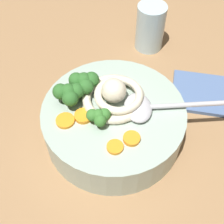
% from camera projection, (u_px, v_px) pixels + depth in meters
% --- Properties ---
extents(table_slab, '(1.24, 1.24, 0.04)m').
position_uv_depth(table_slab, '(113.00, 139.00, 0.56)').
color(table_slab, '#936D47').
rests_on(table_slab, ground).
extents(soup_bowl, '(0.23, 0.23, 0.07)m').
position_uv_depth(soup_bowl, '(112.00, 124.00, 0.51)').
color(soup_bowl, '#9EB2A3').
rests_on(soup_bowl, table_slab).
extents(noodle_pile, '(0.11, 0.11, 0.05)m').
position_uv_depth(noodle_pile, '(115.00, 96.00, 0.49)').
color(noodle_pile, beige).
rests_on(noodle_pile, soup_bowl).
extents(soup_spoon, '(0.18, 0.07, 0.02)m').
position_uv_depth(soup_spoon, '(147.00, 107.00, 0.48)').
color(soup_spoon, '#B7B7BC').
rests_on(soup_spoon, soup_bowl).
extents(broccoli_floret_beside_chili, '(0.05, 0.04, 0.04)m').
position_uv_depth(broccoli_floret_beside_chili, '(84.00, 82.00, 0.49)').
color(broccoli_floret_beside_chili, '#7A9E60').
rests_on(broccoli_floret_beside_chili, soup_bowl).
extents(broccoli_floret_center, '(0.04, 0.03, 0.03)m').
position_uv_depth(broccoli_floret_center, '(99.00, 116.00, 0.46)').
color(broccoli_floret_center, '#7A9E60').
rests_on(broccoli_floret_center, soup_bowl).
extents(broccoli_floret_beside_noodles, '(0.05, 0.04, 0.04)m').
position_uv_depth(broccoli_floret_beside_noodles, '(69.00, 93.00, 0.48)').
color(broccoli_floret_beside_noodles, '#7A9E60').
rests_on(broccoli_floret_beside_noodles, soup_bowl).
extents(carrot_slice_right, '(0.03, 0.03, 0.01)m').
position_uv_depth(carrot_slice_right, '(83.00, 114.00, 0.48)').
color(carrot_slice_right, orange).
rests_on(carrot_slice_right, soup_bowl).
extents(carrot_slice_extra_b, '(0.02, 0.02, 0.01)m').
position_uv_depth(carrot_slice_extra_b, '(115.00, 147.00, 0.45)').
color(carrot_slice_extra_b, orange).
rests_on(carrot_slice_extra_b, soup_bowl).
extents(carrot_slice_left, '(0.03, 0.03, 0.01)m').
position_uv_depth(carrot_slice_left, '(65.00, 121.00, 0.47)').
color(carrot_slice_left, orange).
rests_on(carrot_slice_left, soup_bowl).
extents(carrot_slice_front, '(0.03, 0.03, 0.01)m').
position_uv_depth(carrot_slice_front, '(132.00, 138.00, 0.45)').
color(carrot_slice_front, orange).
rests_on(carrot_slice_front, soup_bowl).
extents(drinking_glass, '(0.06, 0.06, 0.10)m').
position_uv_depth(drinking_glass, '(150.00, 27.00, 0.65)').
color(drinking_glass, silver).
rests_on(drinking_glass, table_slab).
extents(folded_napkin, '(0.19, 0.16, 0.01)m').
position_uv_depth(folded_napkin, '(214.00, 95.00, 0.59)').
color(folded_napkin, '#4C6693').
rests_on(folded_napkin, table_slab).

